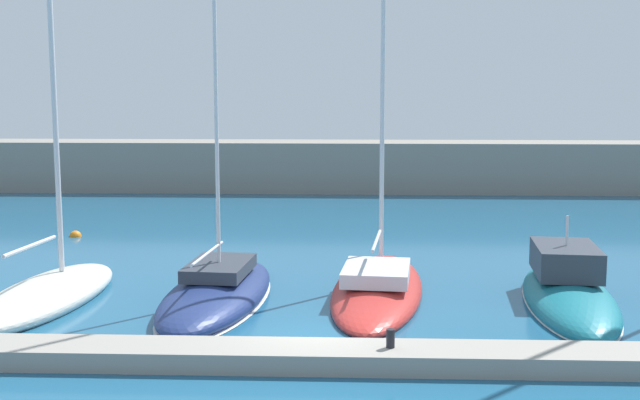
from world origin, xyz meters
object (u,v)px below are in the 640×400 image
sailboat_red_fourth (378,286)px  mooring_buoy_orange (75,236)px  sailboat_navy_third (217,292)px  dock_bollard (390,338)px  motorboat_teal_fifth (568,293)px  sailboat_ivory_second (47,291)px

sailboat_red_fourth → mooring_buoy_orange: 15.97m
sailboat_navy_third → dock_bollard: 7.50m
sailboat_navy_third → dock_bollard: size_ratio=37.11×
sailboat_red_fourth → dock_bollard: 6.77m
sailboat_navy_third → motorboat_teal_fifth: (10.65, 0.32, -0.01)m
sailboat_ivory_second → motorboat_teal_fifth: 15.80m
sailboat_ivory_second → dock_bollard: bearing=-111.3°
sailboat_navy_third → dock_bollard: sailboat_navy_third is taller
sailboat_navy_third → sailboat_ivory_second: bearing=98.2°
sailboat_navy_third → dock_bollard: (5.00, -5.58, 0.38)m
sailboat_ivory_second → motorboat_teal_fifth: bearing=-81.6°
sailboat_ivory_second → dock_bollard: sailboat_ivory_second is taller
sailboat_ivory_second → mooring_buoy_orange: size_ratio=31.51×
sailboat_ivory_second → mooring_buoy_orange: (-2.91, 10.81, -0.38)m
sailboat_ivory_second → dock_bollard: (10.14, -5.28, 0.33)m
sailboat_ivory_second → mooring_buoy_orange: sailboat_ivory_second is taller
sailboat_ivory_second → sailboat_navy_third: size_ratio=1.00×
sailboat_navy_third → mooring_buoy_orange: (-8.05, 10.51, -0.32)m
sailboat_navy_third → sailboat_red_fourth: 5.05m
mooring_buoy_orange → sailboat_navy_third: bearing=-52.6°
sailboat_navy_third → motorboat_teal_fifth: sailboat_navy_third is taller
sailboat_ivory_second → sailboat_navy_third: 5.15m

